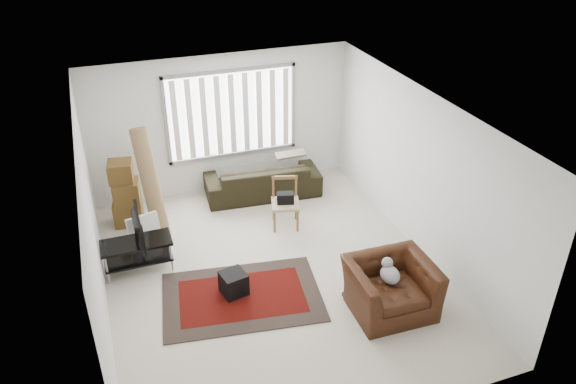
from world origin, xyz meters
name	(u,v)px	position (x,y,z in m)	size (l,w,h in m)	color
room	(262,160)	(0.03, 0.51, 1.76)	(6.00, 6.02, 2.71)	beige
persian_rug	(242,297)	(-0.61, -0.39, 0.01)	(2.53, 1.87, 0.02)	black
tv_stand	(137,250)	(-1.95, 0.80, 0.39)	(1.08, 0.49, 0.54)	black
tv	(134,228)	(-1.95, 0.80, 0.79)	(0.87, 0.11, 0.50)	black
subwoofer	(234,283)	(-0.69, -0.27, 0.20)	(0.35, 0.35, 0.35)	black
moving_boxes	(126,195)	(-1.95, 2.28, 0.56)	(0.55, 0.52, 1.21)	brown
white_flatpack	(145,234)	(-1.77, 1.28, 0.33)	(0.53, 0.08, 0.67)	silver
rolled_rug	(151,185)	(-1.54, 1.76, 0.97)	(0.29, 0.29, 1.93)	olive
sofa	(262,175)	(0.62, 2.45, 0.42)	(2.20, 0.95, 0.84)	black
side_chair	(285,201)	(0.66, 1.26, 0.49)	(0.59, 0.59, 0.89)	#968162
armchair	(391,284)	(1.33, -1.34, 0.44)	(1.21, 1.06, 0.87)	#32170A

